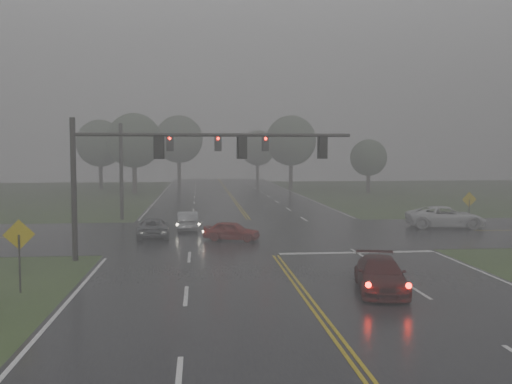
{
  "coord_description": "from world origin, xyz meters",
  "views": [
    {
      "loc": [
        -3.99,
        -15.36,
        5.44
      ],
      "look_at": [
        -0.83,
        16.0,
        3.23
      ],
      "focal_mm": 40.0,
      "sensor_mm": 36.0,
      "label": 1
    }
  ],
  "objects": [
    {
      "name": "sign_diamond_east",
      "position": [
        15.23,
        23.4,
        1.77
      ],
      "size": [
        1.09,
        0.13,
        2.62
      ],
      "rotation": [
        0.0,
        0.0,
        0.08
      ],
      "color": "black",
      "rests_on": "ground"
    },
    {
      "name": "pickup_white",
      "position": [
        13.68,
        23.78,
        0.0
      ],
      "size": [
        5.87,
        3.39,
        1.54
      ],
      "primitive_type": "imported",
      "rotation": [
        0.0,
        0.0,
        1.41
      ],
      "color": "silver",
      "rests_on": "ground"
    },
    {
      "name": "sedan_red",
      "position": [
        -1.98,
        19.43,
        0.0
      ],
      "size": [
        3.74,
        2.43,
        1.19
      ],
      "primitive_type": "imported",
      "rotation": [
        0.0,
        0.0,
        1.25
      ],
      "color": "maroon",
      "rests_on": "ground"
    },
    {
      "name": "ground",
      "position": [
        0.0,
        0.0,
        0.0
      ],
      "size": [
        180.0,
        180.0,
        0.0
      ],
      "primitive_type": "plane",
      "color": "#2E451D",
      "rests_on": "ground"
    },
    {
      "name": "tree_ne_a",
      "position": [
        9.49,
        67.32,
        7.12
      ],
      "size": [
        7.37,
        7.37,
        10.82
      ],
      "color": "#352B22",
      "rests_on": "ground"
    },
    {
      "name": "sign_diamond_west",
      "position": [
        -10.91,
        7.22,
        1.93
      ],
      "size": [
        1.19,
        0.18,
        2.86
      ],
      "rotation": [
        0.0,
        0.0,
        0.12
      ],
      "color": "black",
      "rests_on": "ground"
    },
    {
      "name": "tree_nw_b",
      "position": [
        -18.41,
        70.78,
        6.74
      ],
      "size": [
        6.97,
        6.97,
        10.24
      ],
      "color": "#352B22",
      "rests_on": "ground"
    },
    {
      "name": "cross_street",
      "position": [
        0.0,
        22.0,
        0.0
      ],
      "size": [
        120.0,
        14.0,
        0.02
      ],
      "primitive_type": "cube",
      "color": "black",
      "rests_on": "ground"
    },
    {
      "name": "tree_nw_a",
      "position": [
        -12.42,
        61.09,
        6.97
      ],
      "size": [
        7.21,
        7.21,
        10.59
      ],
      "color": "#352B22",
      "rests_on": "ground"
    },
    {
      "name": "tree_e_near",
      "position": [
        18.53,
        58.61,
        4.71
      ],
      "size": [
        4.88,
        4.88,
        7.17
      ],
      "color": "#352B22",
      "rests_on": "ground"
    },
    {
      "name": "tree_n_far",
      "position": [
        6.64,
        87.06,
        6.18
      ],
      "size": [
        6.4,
        6.4,
        9.4
      ],
      "color": "#352B22",
      "rests_on": "ground"
    },
    {
      "name": "tree_n_mid",
      "position": [
        -7.15,
        78.55,
        7.53
      ],
      "size": [
        7.8,
        7.8,
        11.45
      ],
      "color": "#352B22",
      "rests_on": "ground"
    },
    {
      "name": "signal_gantry_far",
      "position": [
        -6.18,
        31.42,
        5.43
      ],
      "size": [
        13.16,
        0.39,
        7.76
      ],
      "color": "black",
      "rests_on": "ground"
    },
    {
      "name": "car_grey",
      "position": [
        -6.93,
        21.46,
        0.0
      ],
      "size": [
        2.28,
        4.43,
        1.19
      ],
      "primitive_type": "imported",
      "rotation": [
        0.0,
        0.0,
        3.21
      ],
      "color": "#54565B",
      "rests_on": "ground"
    },
    {
      "name": "main_road",
      "position": [
        0.0,
        20.0,
        0.0
      ],
      "size": [
        18.0,
        160.0,
        0.02
      ],
      "primitive_type": "cube",
      "color": "black",
      "rests_on": "ground"
    },
    {
      "name": "sedan_silver",
      "position": [
        -4.79,
        24.37,
        0.0
      ],
      "size": [
        1.56,
        4.04,
        1.31
      ],
      "primitive_type": "imported",
      "rotation": [
        0.0,
        0.0,
        3.18
      ],
      "color": "#A4A7AC",
      "rests_on": "ground"
    },
    {
      "name": "stop_bar",
      "position": [
        4.5,
        14.4,
        0.0
      ],
      "size": [
        8.5,
        0.5,
        0.01
      ],
      "primitive_type": "cube",
      "color": "white",
      "rests_on": "ground"
    },
    {
      "name": "sedan_maroon",
      "position": [
        3.05,
        5.94,
        0.0
      ],
      "size": [
        2.62,
        4.72,
        1.29
      ],
      "primitive_type": "imported",
      "rotation": [
        0.0,
        0.0,
        -0.19
      ],
      "color": "#3D0B0B",
      "rests_on": "ground"
    },
    {
      "name": "signal_gantry_near",
      "position": [
        -5.76,
        13.77,
        5.07
      ],
      "size": [
        14.19,
        0.31,
        7.16
      ],
      "color": "black",
      "rests_on": "ground"
    }
  ]
}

